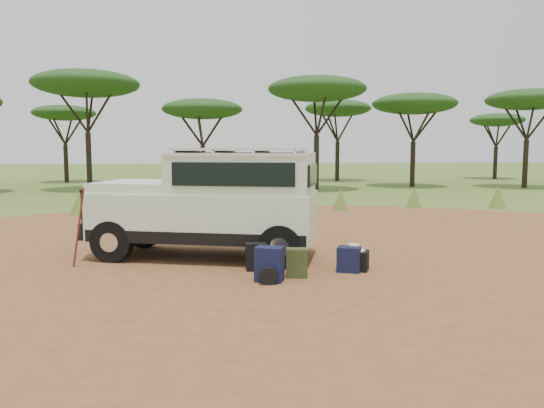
{
  "coord_description": "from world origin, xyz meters",
  "views": [
    {
      "loc": [
        -1.59,
        -10.02,
        2.22
      ],
      "look_at": [
        -0.26,
        1.5,
        1.0
      ],
      "focal_mm": 35.0,
      "sensor_mm": 36.0,
      "label": 1
    }
  ],
  "objects": [
    {
      "name": "grass_fringe",
      "position": [
        0.12,
        8.67,
        0.4
      ],
      "size": [
        36.6,
        1.6,
        0.9
      ],
      "color": "#516724",
      "rests_on": "ground"
    },
    {
      "name": "acacia_treeline",
      "position": [
        0.75,
        19.81,
        4.87
      ],
      "size": [
        46.7,
        13.2,
        6.26
      ],
      "color": "black",
      "rests_on": "ground"
    },
    {
      "name": "walking_staff",
      "position": [
        -4.04,
        0.03,
        0.75
      ],
      "size": [
        0.31,
        0.16,
        1.5
      ],
      "primitive_type": "cylinder",
      "rotation": [
        0.19,
        0.0,
        1.17
      ],
      "color": "maroon",
      "rests_on": "ground"
    },
    {
      "name": "safari_vehicle",
      "position": [
        -1.56,
        0.73,
        1.08
      ],
      "size": [
        4.86,
        3.0,
        2.23
      ],
      "rotation": [
        0.0,
        0.0,
        -0.28
      ],
      "color": "silver",
      "rests_on": "ground"
    },
    {
      "name": "safari_hat",
      "position": [
        0.98,
        -0.76,
        0.41
      ],
      "size": [
        0.4,
        0.4,
        0.12
      ],
      "color": "beige",
      "rests_on": "hard_case"
    },
    {
      "name": "stuff_sack",
      "position": [
        -0.68,
        -1.52,
        0.15
      ],
      "size": [
        0.3,
        0.3,
        0.3
      ],
      "primitive_type": "cylinder",
      "rotation": [
        1.57,
        0.0,
        -0.03
      ],
      "color": "black",
      "rests_on": "ground"
    },
    {
      "name": "backpack_navy",
      "position": [
        -0.64,
        -1.39,
        0.29
      ],
      "size": [
        0.54,
        0.46,
        0.59
      ],
      "primitive_type": "cube",
      "rotation": [
        0.0,
        0.0,
        -0.37
      ],
      "color": "#131A3D",
      "rests_on": "ground"
    },
    {
      "name": "backpack_black",
      "position": [
        -0.79,
        -0.56,
        0.25
      ],
      "size": [
        0.38,
        0.28,
        0.51
      ],
      "primitive_type": "cube",
      "rotation": [
        0.0,
        0.0,
        0.02
      ],
      "color": "black",
      "rests_on": "ground"
    },
    {
      "name": "hard_case",
      "position": [
        0.98,
        -0.76,
        0.18
      ],
      "size": [
        0.62,
        0.55,
        0.37
      ],
      "primitive_type": "cube",
      "rotation": [
        0.0,
        0.0,
        -0.41
      ],
      "color": "black",
      "rests_on": "ground"
    },
    {
      "name": "dirt_clearing",
      "position": [
        0.0,
        0.0,
        0.0
      ],
      "size": [
        23.0,
        23.0,
        0.01
      ],
      "primitive_type": "cylinder",
      "color": "brown",
      "rests_on": "ground"
    },
    {
      "name": "backpack_olive",
      "position": [
        -0.14,
        -1.16,
        0.25
      ],
      "size": [
        0.39,
        0.3,
        0.51
      ],
      "primitive_type": "cube",
      "rotation": [
        0.0,
        0.0,
        -0.12
      ],
      "color": "#374821",
      "rests_on": "ground"
    },
    {
      "name": "ground",
      "position": [
        0.0,
        0.0,
        0.0
      ],
      "size": [
        140.0,
        140.0,
        0.0
      ],
      "primitive_type": "plane",
      "color": "#516724",
      "rests_on": "ground"
    },
    {
      "name": "duffel_navy",
      "position": [
        0.86,
        -0.87,
        0.23
      ],
      "size": [
        0.49,
        0.44,
        0.46
      ],
      "primitive_type": "cube",
      "rotation": [
        0.0,
        0.0,
        -0.39
      ],
      "color": "#131A3D",
      "rests_on": "ground"
    }
  ]
}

